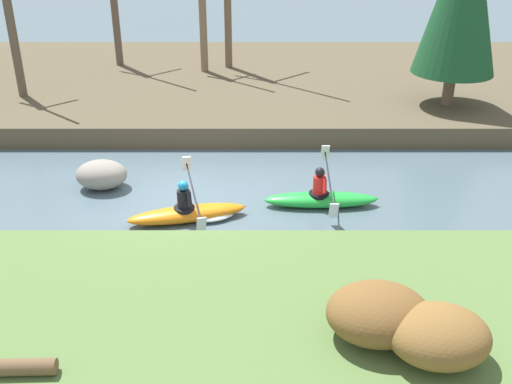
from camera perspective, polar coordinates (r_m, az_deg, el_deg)
ground_plane at (r=14.46m, az=-6.38°, el=-1.29°), size 90.00×90.00×0.00m
riverbank_near at (r=9.99m, az=-9.56°, el=-13.36°), size 44.00×5.65×0.66m
riverbank_far at (r=23.09m, az=-4.02°, el=10.26°), size 44.00×11.61×0.64m
bare_tree_upstream at (r=21.47m, az=-22.05°, el=14.17°), size 2.61×2.58×4.65m
bare_tree_mid_downstream at (r=23.23m, az=-4.96°, el=16.67°), size 2.61×2.57×4.64m
shrub_clump_second at (r=9.27m, az=11.60°, el=-11.28°), size 1.56×1.30×0.84m
shrub_clump_third at (r=9.11m, az=17.06°, el=-12.95°), size 1.48×1.23×0.80m
kayaker_lead at (r=14.34m, az=6.35°, el=-0.55°), size 2.77×2.06×1.20m
kayaker_middle at (r=13.73m, az=-6.06°, el=-1.92°), size 2.78×2.04×1.20m
boulder_midstream at (r=15.60m, az=-14.42°, el=1.62°), size 1.29×1.01×0.73m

